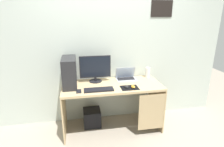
# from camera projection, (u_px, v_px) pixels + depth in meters

# --- Properties ---
(ground_plane) EXTENTS (8.00, 8.00, 0.00)m
(ground_plane) POSITION_uv_depth(u_px,v_px,m) (112.00, 127.00, 3.14)
(ground_plane) COLOR #9E9384
(wall_back) EXTENTS (4.00, 0.05, 2.60)m
(wall_back) POSITION_uv_depth(u_px,v_px,m) (108.00, 45.00, 3.07)
(wall_back) COLOR beige
(wall_back) RESTS_ON ground_plane
(desk) EXTENTS (1.52, 0.65, 0.76)m
(desk) POSITION_uv_depth(u_px,v_px,m) (113.00, 94.00, 2.94)
(desk) COLOR tan
(desk) RESTS_ON ground_plane
(pc_tower) EXTENTS (0.20, 0.45, 0.43)m
(pc_tower) POSITION_uv_depth(u_px,v_px,m) (69.00, 72.00, 2.79)
(pc_tower) COLOR #232326
(pc_tower) RESTS_ON desk
(monitor) EXTENTS (0.49, 0.20, 0.42)m
(monitor) POSITION_uv_depth(u_px,v_px,m) (95.00, 69.00, 2.96)
(monitor) COLOR black
(monitor) RESTS_ON desk
(laptop) EXTENTS (0.33, 0.22, 0.21)m
(laptop) POSITION_uv_depth(u_px,v_px,m) (126.00, 77.00, 3.11)
(laptop) COLOR #B7BCC6
(laptop) RESTS_ON desk
(speaker) EXTENTS (0.08, 0.08, 0.17)m
(speaker) POSITION_uv_depth(u_px,v_px,m) (148.00, 72.00, 3.20)
(speaker) COLOR white
(speaker) RESTS_ON desk
(keyboard) EXTENTS (0.42, 0.14, 0.02)m
(keyboard) POSITION_uv_depth(u_px,v_px,m) (99.00, 90.00, 2.68)
(keyboard) COLOR black
(keyboard) RESTS_ON desk
(mousepad) EXTENTS (0.26, 0.20, 0.00)m
(mousepad) POSITION_uv_depth(u_px,v_px,m) (130.00, 88.00, 2.77)
(mousepad) COLOR black
(mousepad) RESTS_ON desk
(mouse_left) EXTENTS (0.06, 0.10, 0.03)m
(mouse_left) POSITION_uv_depth(u_px,v_px,m) (126.00, 86.00, 2.77)
(mouse_left) COLOR #232326
(mouse_left) RESTS_ON mousepad
(mouse_right) EXTENTS (0.06, 0.10, 0.03)m
(mouse_right) POSITION_uv_depth(u_px,v_px,m) (133.00, 87.00, 2.76)
(mouse_right) COLOR orange
(mouse_right) RESTS_ON mousepad
(cell_phone) EXTENTS (0.07, 0.13, 0.01)m
(cell_phone) POSITION_uv_depth(u_px,v_px,m) (79.00, 91.00, 2.65)
(cell_phone) COLOR black
(cell_phone) RESTS_ON desk
(subwoofer) EXTENTS (0.28, 0.28, 0.28)m
(subwoofer) POSITION_uv_depth(u_px,v_px,m) (92.00, 117.00, 3.15)
(subwoofer) COLOR black
(subwoofer) RESTS_ON ground_plane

